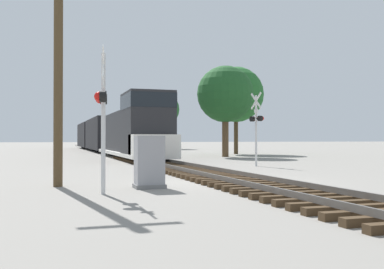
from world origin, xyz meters
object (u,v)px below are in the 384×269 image
crossing_signal_near (102,106)px  relay_cabinet (149,162)px  freight_train (104,135)px  tree_mid_background (236,95)px  utility_pole (58,54)px  tree_deep_background (162,109)px  tree_far_right (225,94)px  crossing_signal_far (256,122)px

crossing_signal_near → relay_cabinet: size_ratio=2.50×
freight_train → tree_mid_background: 15.77m
utility_pole → tree_deep_background: tree_deep_background is taller
relay_cabinet → tree_far_right: 24.50m
relay_cabinet → tree_deep_background: 54.50m
relay_cabinet → tree_far_right: bearing=62.5°
utility_pole → tree_deep_background: size_ratio=0.93×
crossing_signal_far → tree_deep_background: size_ratio=0.47×
crossing_signal_far → tree_far_right: 13.15m
crossing_signal_near → tree_far_right: bearing=158.8°
utility_pole → tree_far_right: (13.77, 20.09, 1.05)m
relay_cabinet → tree_far_right: tree_far_right is taller
relay_cabinet → tree_deep_background: size_ratio=0.18×
crossing_signal_near → crossing_signal_far: crossing_signal_far is taller
utility_pole → tree_mid_background: bearing=56.4°
freight_train → crossing_signal_far: bearing=-80.3°
freight_train → relay_cabinet: bearing=-94.7°
freight_train → crossing_signal_near: (-4.61, -38.44, 0.39)m
relay_cabinet → tree_far_right: size_ratio=0.21×
freight_train → crossing_signal_far: freight_train is taller
tree_deep_background → freight_train: bearing=-124.4°
freight_train → crossing_signal_near: size_ratio=13.16×
tree_mid_background → tree_deep_background: (-1.26, 25.06, 0.08)m
crossing_signal_far → relay_cabinet: bearing=126.8°
relay_cabinet → utility_pole: bearing=154.1°
tree_far_right → freight_train: bearing=116.8°
crossing_signal_near → crossing_signal_far: bearing=144.9°
crossing_signal_near → crossing_signal_far: size_ratio=0.98×
crossing_signal_near → tree_far_right: (12.68, 22.47, 2.83)m
crossing_signal_far → tree_far_right: bearing=-26.0°
freight_train → tree_deep_background: size_ratio=6.07×
crossing_signal_near → crossing_signal_far: 13.80m
freight_train → tree_mid_background: (11.69, -9.85, 3.89)m
crossing_signal_far → utility_pole: size_ratio=0.50×
tree_mid_background → freight_train: bearing=139.9°
freight_train → tree_mid_background: size_ratio=6.05×
crossing_signal_far → utility_pole: utility_pole is taller
relay_cabinet → utility_pole: utility_pole is taller
freight_train → relay_cabinet: size_ratio=32.93×
relay_cabinet → utility_pole: 4.46m
utility_pole → tree_deep_background: 53.78m
tree_mid_background → relay_cabinet: bearing=-118.2°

